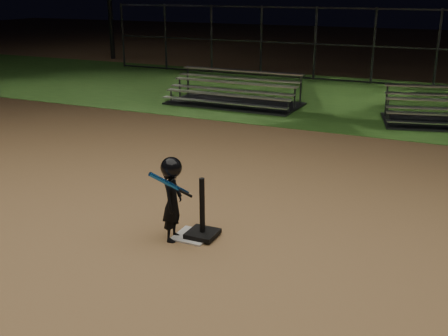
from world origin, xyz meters
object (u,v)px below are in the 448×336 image
Objects in this scene: child_batter at (172,197)px; home_plate at (193,236)px; bleacher_left at (234,98)px; batting_tee at (202,225)px.

home_plate is at bearing -58.89° from child_batter.
bleacher_left is (-2.85, 7.91, 0.17)m from home_plate.
home_plate is 0.40× the size of child_batter.
bleacher_left is at bearing 8.96° from child_batter.
home_plate is 0.21m from batting_tee.
batting_tee is 0.72× the size of child_batter.
child_batter is at bearing -139.62° from home_plate.
child_batter reaches higher than bleacher_left.
child_batter is 8.51m from bleacher_left.
batting_tee is at bearing 16.77° from home_plate.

